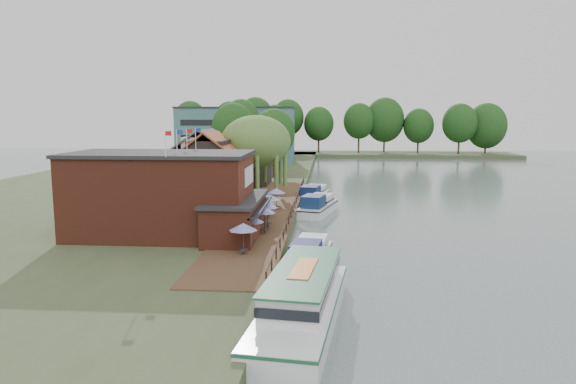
{
  "coord_description": "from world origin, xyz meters",
  "views": [
    {
      "loc": [
        -1.65,
        -43.75,
        11.32
      ],
      "look_at": [
        -6.0,
        12.0,
        3.0
      ],
      "focal_mm": 32.0,
      "sensor_mm": 36.0,
      "label": 1
    }
  ],
  "objects_px": {
    "cottage_a": "(211,169)",
    "swan": "(326,287)",
    "pub": "(184,194)",
    "umbrella_4": "(264,210)",
    "cruiser_1": "(318,203)",
    "hotel_block": "(237,135)",
    "umbrella_3": "(268,214)",
    "umbrella_5": "(269,206)",
    "cruiser_0": "(309,251)",
    "cottage_b": "(206,161)",
    "umbrella_1": "(251,230)",
    "umbrella_0": "(243,239)",
    "tour_boat": "(302,297)",
    "cruiser_2": "(313,193)",
    "umbrella_6": "(276,199)",
    "willow": "(256,158)",
    "umbrella_2": "(265,220)",
    "cottage_c": "(246,156)"
  },
  "relations": [
    {
      "from": "cottage_a",
      "to": "swan",
      "type": "distance_m",
      "value": 29.14
    },
    {
      "from": "umbrella_1",
      "to": "swan",
      "type": "bearing_deg",
      "value": -50.87
    },
    {
      "from": "hotel_block",
      "to": "cruiser_1",
      "type": "height_order",
      "value": "hotel_block"
    },
    {
      "from": "pub",
      "to": "tour_boat",
      "type": "xyz_separation_m",
      "value": [
        11.0,
        -15.96,
        -3.14
      ]
    },
    {
      "from": "cruiser_0",
      "to": "hotel_block",
      "type": "bearing_deg",
      "value": 110.69
    },
    {
      "from": "umbrella_0",
      "to": "umbrella_4",
      "type": "relative_size",
      "value": 1.0
    },
    {
      "from": "umbrella_2",
      "to": "umbrella_6",
      "type": "xyz_separation_m",
      "value": [
        -0.13,
        11.66,
        0.0
      ]
    },
    {
      "from": "umbrella_4",
      "to": "cruiser_1",
      "type": "xyz_separation_m",
      "value": [
        5.01,
        10.45,
        -1.07
      ]
    },
    {
      "from": "cottage_b",
      "to": "cruiser_2",
      "type": "bearing_deg",
      "value": -1.9
    },
    {
      "from": "umbrella_3",
      "to": "umbrella_1",
      "type": "bearing_deg",
      "value": -94.6
    },
    {
      "from": "umbrella_1",
      "to": "umbrella_0",
      "type": "bearing_deg",
      "value": -93.01
    },
    {
      "from": "hotel_block",
      "to": "umbrella_1",
      "type": "height_order",
      "value": "hotel_block"
    },
    {
      "from": "tour_boat",
      "to": "willow",
      "type": "bearing_deg",
      "value": 108.49
    },
    {
      "from": "pub",
      "to": "umbrella_4",
      "type": "height_order",
      "value": "pub"
    },
    {
      "from": "umbrella_3",
      "to": "cottage_b",
      "type": "bearing_deg",
      "value": 116.82
    },
    {
      "from": "umbrella_6",
      "to": "cruiser_0",
      "type": "distance_m",
      "value": 18.06
    },
    {
      "from": "umbrella_3",
      "to": "tour_boat",
      "type": "relative_size",
      "value": 0.17
    },
    {
      "from": "pub",
      "to": "umbrella_6",
      "type": "distance_m",
      "value": 14.51
    },
    {
      "from": "cottage_a",
      "to": "umbrella_4",
      "type": "bearing_deg",
      "value": -52.0
    },
    {
      "from": "cottage_a",
      "to": "umbrella_4",
      "type": "height_order",
      "value": "cottage_a"
    },
    {
      "from": "umbrella_2",
      "to": "umbrella_4",
      "type": "height_order",
      "value": "same"
    },
    {
      "from": "willow",
      "to": "cruiser_1",
      "type": "bearing_deg",
      "value": -26.09
    },
    {
      "from": "swan",
      "to": "umbrella_6",
      "type": "bearing_deg",
      "value": 103.61
    },
    {
      "from": "cruiser_1",
      "to": "swan",
      "type": "distance_m",
      "value": 26.68
    },
    {
      "from": "cottage_a",
      "to": "cottage_c",
      "type": "relative_size",
      "value": 1.01
    },
    {
      "from": "cruiser_0",
      "to": "cottage_b",
      "type": "bearing_deg",
      "value": 123.31
    },
    {
      "from": "cottage_b",
      "to": "cruiser_0",
      "type": "bearing_deg",
      "value": -63.31
    },
    {
      "from": "pub",
      "to": "umbrella_4",
      "type": "bearing_deg",
      "value": 42.9
    },
    {
      "from": "umbrella_0",
      "to": "tour_boat",
      "type": "height_order",
      "value": "umbrella_0"
    },
    {
      "from": "cottage_b",
      "to": "umbrella_1",
      "type": "xyz_separation_m",
      "value": [
        10.32,
        -28.02,
        -2.96
      ]
    },
    {
      "from": "umbrella_4",
      "to": "cruiser_0",
      "type": "bearing_deg",
      "value": -65.67
    },
    {
      "from": "tour_boat",
      "to": "umbrella_2",
      "type": "bearing_deg",
      "value": 110.39
    },
    {
      "from": "cruiser_2",
      "to": "tour_boat",
      "type": "distance_m",
      "value": 40.48
    },
    {
      "from": "umbrella_5",
      "to": "cruiser_1",
      "type": "distance_m",
      "value": 9.44
    },
    {
      "from": "willow",
      "to": "umbrella_3",
      "type": "xyz_separation_m",
      "value": [
        3.35,
        -16.46,
        -3.93
      ]
    },
    {
      "from": "umbrella_1",
      "to": "cottage_b",
      "type": "bearing_deg",
      "value": 110.22
    },
    {
      "from": "hotel_block",
      "to": "willow",
      "type": "bearing_deg",
      "value": -77.29
    },
    {
      "from": "umbrella_4",
      "to": "umbrella_5",
      "type": "relative_size",
      "value": 0.97
    },
    {
      "from": "cottage_b",
      "to": "cruiser_1",
      "type": "xyz_separation_m",
      "value": [
        15.22,
        -8.78,
        -4.03
      ]
    },
    {
      "from": "cottage_a",
      "to": "umbrella_3",
      "type": "xyz_separation_m",
      "value": [
        7.85,
        -11.46,
        -2.96
      ]
    },
    {
      "from": "cottage_b",
      "to": "umbrella_0",
      "type": "xyz_separation_m",
      "value": [
        10.16,
        -31.02,
        -2.96
      ]
    },
    {
      "from": "umbrella_6",
      "to": "umbrella_1",
      "type": "bearing_deg",
      "value": -91.6
    },
    {
      "from": "cruiser_1",
      "to": "hotel_block",
      "type": "bearing_deg",
      "value": 123.44
    },
    {
      "from": "umbrella_3",
      "to": "swan",
      "type": "distance_m",
      "value": 15.14
    },
    {
      "from": "tour_boat",
      "to": "cruiser_0",
      "type": "bearing_deg",
      "value": 96.57
    },
    {
      "from": "cruiser_2",
      "to": "umbrella_1",
      "type": "bearing_deg",
      "value": -87.87
    },
    {
      "from": "cottage_c",
      "to": "umbrella_4",
      "type": "xyz_separation_m",
      "value": [
        6.21,
        -28.23,
        -2.96
      ]
    },
    {
      "from": "umbrella_5",
      "to": "cruiser_2",
      "type": "xyz_separation_m",
      "value": [
        4.07,
        16.36,
        -1.09
      ]
    },
    {
      "from": "willow",
      "to": "umbrella_0",
      "type": "xyz_separation_m",
      "value": [
        2.66,
        -26.02,
        -3.93
      ]
    },
    {
      "from": "umbrella_2",
      "to": "umbrella_3",
      "type": "bearing_deg",
      "value": 90.77
    }
  ]
}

